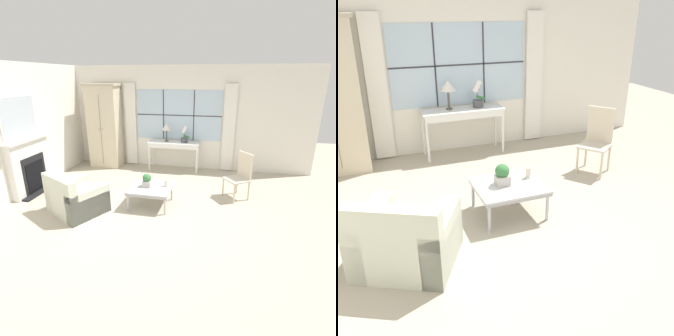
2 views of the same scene
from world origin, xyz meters
The scene contains 10 objects.
ground_plane centered at (0.00, 0.00, 0.00)m, with size 14.00×14.00×0.00m, color #B2A893.
wall_back_windowed centered at (0.00, 3.02, 1.39)m, with size 7.20×0.14×2.80m.
console_table centered at (-0.06, 2.70, 0.71)m, with size 1.40×0.47×0.80m.
table_lamp centered at (-0.28, 2.75, 1.19)m, with size 0.26×0.26×0.50m.
potted_orchid centered at (0.22, 2.73, 0.99)m, with size 0.23×0.18×0.46m.
armchair_upholstered centered at (-1.43, -0.11, 0.28)m, with size 1.21×1.17×0.81m.
side_chair_wooden centered at (1.67, 1.22, 0.56)m, with size 0.62×0.62×1.00m.
coffee_table centered at (-0.10, 0.46, 0.36)m, with size 0.84×0.75×0.40m.
potted_plant_small centered at (-0.18, 0.48, 0.54)m, with size 0.17×0.17×0.27m.
pillar_candle centered at (0.20, 0.55, 0.47)m, with size 0.09×0.09×0.15m.
Camera 2 is at (-1.63, -3.38, 2.42)m, focal length 40.00 mm.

